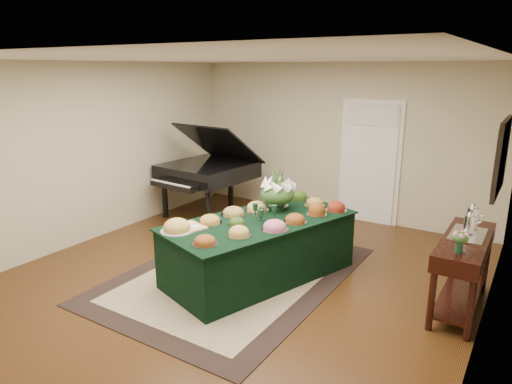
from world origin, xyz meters
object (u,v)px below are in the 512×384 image
Objects in this scene: buffet_table at (260,248)px; mahogany_sideboard at (464,254)px; grand_piano at (207,170)px; floral_centerpiece at (278,190)px.

buffet_table is 2.36m from mahogany_sideboard.
mahogany_sideboard is at bearing -15.00° from grand_piano.
buffet_table is 0.81m from floral_centerpiece.
buffet_table is at bearing -87.49° from floral_centerpiece.
grand_piano is (-2.14, 1.68, 0.44)m from buffet_table.
grand_piano is at bearing 165.00° from mahogany_sideboard.
buffet_table is 5.66× the size of floral_centerpiece.
floral_centerpiece is 0.27× the size of grand_piano.
mahogany_sideboard is at bearing 0.29° from floral_centerpiece.
floral_centerpiece is (-0.02, 0.48, 0.66)m from buffet_table.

